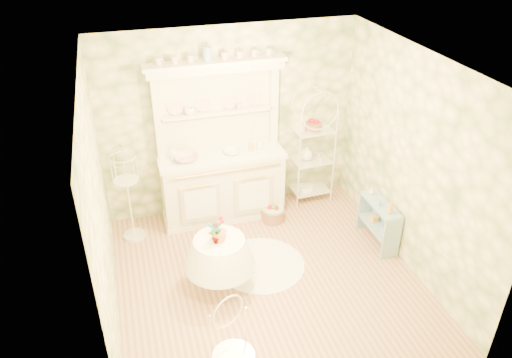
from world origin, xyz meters
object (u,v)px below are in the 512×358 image
object	(u,v)px
birdcage_stand	(128,193)
cafe_chair	(234,357)
floor_basket	(273,214)
side_shelf	(378,224)
kitchen_dresser	(221,145)
bakers_rack	(312,148)
round_table	(220,263)

from	to	relation	value
birdcage_stand	cafe_chair	bearing A→B (deg)	-75.06
cafe_chair	floor_basket	distance (m)	2.90
side_shelf	kitchen_dresser	bearing A→B (deg)	152.22
bakers_rack	floor_basket	bearing A→B (deg)	-152.37
cafe_chair	floor_basket	bearing A→B (deg)	40.75
round_table	floor_basket	bearing A→B (deg)	48.39
kitchen_dresser	birdcage_stand	size ratio (longest dim) A/B	1.62
kitchen_dresser	bakers_rack	distance (m)	1.43
kitchen_dresser	round_table	bearing A→B (deg)	-104.29
round_table	birdcage_stand	xyz separation A→B (m)	(-0.93, 1.33, 0.34)
side_shelf	floor_basket	distance (m)	1.50
cafe_chair	birdcage_stand	bearing A→B (deg)	81.23
side_shelf	round_table	world-z (taller)	round_table
kitchen_dresser	floor_basket	world-z (taller)	kitchen_dresser
kitchen_dresser	cafe_chair	distance (m)	3.07
kitchen_dresser	side_shelf	bearing A→B (deg)	-33.57
side_shelf	floor_basket	xyz separation A→B (m)	(-1.19, 0.90, -0.20)
bakers_rack	side_shelf	xyz separation A→B (m)	(0.45, -1.32, -0.56)
round_table	birdcage_stand	distance (m)	1.66
bakers_rack	round_table	xyz separation A→B (m)	(-1.78, -1.61, -0.48)
kitchen_dresser	birdcage_stand	bearing A→B (deg)	-172.31
side_shelf	birdcage_stand	xyz separation A→B (m)	(-3.16, 1.05, 0.41)
cafe_chair	birdcage_stand	world-z (taller)	birdcage_stand
cafe_chair	kitchen_dresser	bearing A→B (deg)	55.11
bakers_rack	kitchen_dresser	bearing A→B (deg)	-178.58
side_shelf	floor_basket	bearing A→B (deg)	148.74
round_table	cafe_chair	bearing A→B (deg)	-97.80
bakers_rack	floor_basket	xyz separation A→B (m)	(-0.74, -0.43, -0.75)
birdcage_stand	floor_basket	size ratio (longest dim) A/B	4.65
kitchen_dresser	round_table	world-z (taller)	kitchen_dresser
bakers_rack	floor_basket	distance (m)	1.14
cafe_chair	round_table	bearing A→B (deg)	58.49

